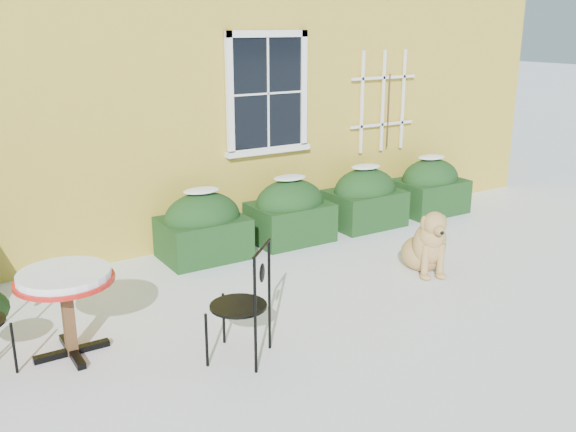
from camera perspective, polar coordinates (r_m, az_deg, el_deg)
ground at (r=6.41m, az=4.82°, el=-9.93°), size 80.00×80.00×0.00m
house at (r=12.07m, az=-16.06°, el=17.76°), size 12.40×8.40×6.40m
hedge_row at (r=9.11m, az=3.63°, el=0.97°), size 4.95×0.80×0.91m
bistro_table at (r=5.98m, az=-19.20°, el=-5.88°), size 0.86×0.86×0.80m
patio_chair_near at (r=5.66m, az=-4.00°, el=-7.71°), size 0.66×0.66×1.06m
dog at (r=7.82m, az=12.27°, el=-2.61°), size 0.70×0.88×0.82m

